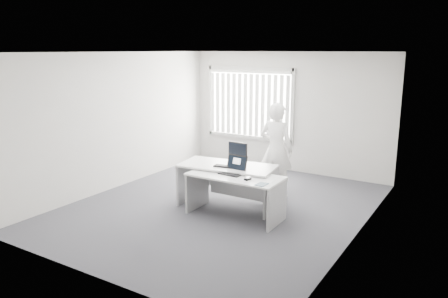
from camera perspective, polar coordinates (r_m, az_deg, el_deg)
The scene contains 18 objects.
ground at distance 8.16m, azimuth -0.56°, elevation -7.54°, with size 6.00×6.00×0.00m, color #4A4A51.
wall_back at distance 10.41m, azimuth 8.28°, elevation 4.77°, with size 5.00×0.02×2.80m, color beige.
wall_front at distance 5.54m, azimuth -17.36°, elevation -2.86°, with size 5.00×0.02×2.80m, color beige.
wall_left at distance 9.34m, azimuth -13.71°, elevation 3.61°, with size 0.02×6.00×2.80m, color beige.
wall_right at distance 6.81m, azimuth 17.51°, elevation 0.01°, with size 0.02×6.00×2.80m, color beige.
ceiling at distance 7.64m, azimuth -0.61°, elevation 12.53°, with size 5.00×6.00×0.02m, color white.
window at distance 10.78m, azimuth 3.32°, elevation 5.96°, with size 2.32×0.06×1.76m, color #B3B3AF.
blinds at distance 10.74m, azimuth 3.17°, elevation 5.77°, with size 2.20×0.10×1.50m, color white, non-canonical shape.
desk_near at distance 7.55m, azimuth 1.46°, elevation -4.95°, with size 1.63×0.77×0.74m.
desk_far at distance 8.01m, azimuth 0.42°, elevation -3.63°, with size 1.83×1.04×0.79m.
office_chair at distance 8.81m, azimuth 6.13°, elevation -4.05°, with size 0.66×0.66×0.93m.
person at distance 8.59m, azimuth 6.83°, elevation -0.09°, with size 0.68×0.45×1.86m, color white.
laptop at distance 7.51m, azimuth 0.99°, elevation -2.16°, with size 0.40×0.35×0.31m, color black, non-canonical shape.
paper_sheet at distance 7.21m, azimuth 3.54°, elevation -4.09°, with size 0.31×0.22×0.00m, color white.
mouse at distance 7.22m, azimuth 3.11°, elevation -3.88°, with size 0.07×0.12×0.05m, color silver, non-canonical shape.
booklet at distance 7.00m, azimuth 4.95°, elevation -4.61°, with size 0.15×0.21×0.01m, color silver.
keyboard at distance 7.81m, azimuth 0.27°, elevation -2.31°, with size 0.45×0.15×0.02m, color black.
monitor at distance 8.04m, azimuth 1.81°, elevation -0.49°, with size 0.39×0.12×0.39m, color black, non-canonical shape.
Camera 1 is at (4.07, -6.47, 2.85)m, focal length 35.00 mm.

